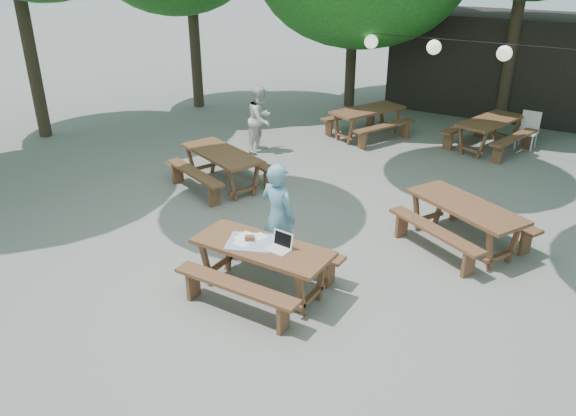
% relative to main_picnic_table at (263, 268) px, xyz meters
% --- Properties ---
extents(ground, '(80.00, 80.00, 0.00)m').
position_rel_main_picnic_table_xyz_m(ground, '(-0.02, 1.66, -0.39)').
color(ground, slate).
rests_on(ground, ground).
extents(pavilion, '(6.00, 3.00, 2.80)m').
position_rel_main_picnic_table_xyz_m(pavilion, '(0.48, 12.16, 1.01)').
color(pavilion, black).
rests_on(pavilion, ground).
extents(main_picnic_table, '(2.00, 1.58, 0.75)m').
position_rel_main_picnic_table_xyz_m(main_picnic_table, '(0.00, 0.00, 0.00)').
color(main_picnic_table, brown).
rests_on(main_picnic_table, ground).
extents(picnic_table_nw, '(2.34, 2.15, 0.75)m').
position_rel_main_picnic_table_xyz_m(picnic_table_nw, '(-2.90, 2.85, 0.00)').
color(picnic_table_nw, brown).
rests_on(picnic_table_nw, ground).
extents(picnic_table_ne, '(2.42, 2.28, 0.75)m').
position_rel_main_picnic_table_xyz_m(picnic_table_ne, '(2.06, 2.88, 0.00)').
color(picnic_table_ne, brown).
rests_on(picnic_table_ne, ground).
extents(picnic_table_far_w, '(2.20, 2.37, 0.75)m').
position_rel_main_picnic_table_xyz_m(picnic_table_far_w, '(-1.72, 7.49, 0.00)').
color(picnic_table_far_w, brown).
rests_on(picnic_table_far_w, ground).
extents(picnic_table_far_e, '(2.02, 2.25, 0.75)m').
position_rel_main_picnic_table_xyz_m(picnic_table_far_e, '(1.23, 8.13, 0.00)').
color(picnic_table_far_e, brown).
rests_on(picnic_table_far_e, ground).
extents(woman, '(0.67, 0.50, 1.70)m').
position_rel_main_picnic_table_xyz_m(woman, '(-0.19, 0.72, 0.46)').
color(woman, '#659EB8').
rests_on(woman, ground).
extents(second_person, '(0.65, 0.81, 1.59)m').
position_rel_main_picnic_table_xyz_m(second_person, '(-3.47, 5.13, 0.41)').
color(second_person, silver).
rests_on(second_person, ground).
extents(plastic_chair, '(0.47, 0.47, 0.90)m').
position_rel_main_picnic_table_xyz_m(plastic_chair, '(2.02, 8.70, -0.13)').
color(plastic_chair, silver).
rests_on(plastic_chair, ground).
extents(laptop, '(0.35, 0.29, 0.24)m').
position_rel_main_picnic_table_xyz_m(laptop, '(0.27, 0.05, 0.42)').
color(laptop, white).
rests_on(laptop, main_picnic_table).
extents(tabletop_clutter, '(0.81, 0.75, 0.08)m').
position_rel_main_picnic_table_xyz_m(tabletop_clutter, '(-0.21, 0.01, 0.37)').
color(tabletop_clutter, '#3255AD').
rests_on(tabletop_clutter, main_picnic_table).
extents(paper_lanterns, '(9.00, 0.34, 0.38)m').
position_rel_main_picnic_table_xyz_m(paper_lanterns, '(-0.20, 7.66, 2.02)').
color(paper_lanterns, black).
rests_on(paper_lanterns, ground).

